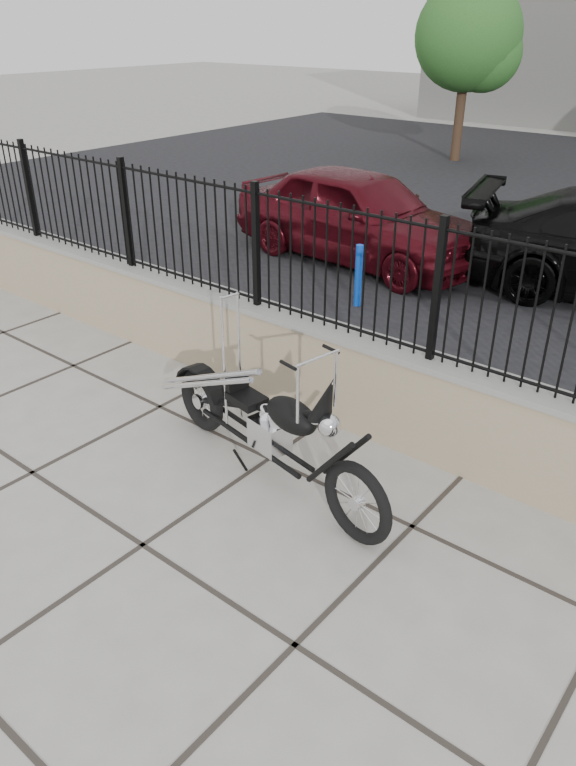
{
  "coord_description": "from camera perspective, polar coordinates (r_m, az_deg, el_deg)",
  "views": [
    {
      "loc": [
        3.41,
        -2.41,
        3.59
      ],
      "look_at": [
        0.13,
        1.61,
        0.79
      ],
      "focal_mm": 32.0,
      "sensor_mm": 36.0,
      "label": 1
    }
  ],
  "objects": [
    {
      "name": "ground_plane",
      "position": [
        5.5,
        -12.05,
        -13.12
      ],
      "size": [
        90.0,
        90.0,
        0.0
      ],
      "primitive_type": "plane",
      "color": "#99968E",
      "rests_on": "ground"
    },
    {
      "name": "retaining_wall",
      "position": [
        6.74,
        3.9,
        0.79
      ],
      "size": [
        14.0,
        0.36,
        0.96
      ],
      "primitive_type": "cube",
      "color": "gray",
      "rests_on": "ground_plane"
    },
    {
      "name": "iron_fence",
      "position": [
        6.31,
        4.23,
        9.51
      ],
      "size": [
        14.0,
        0.08,
        1.2
      ],
      "primitive_type": "cube",
      "color": "black",
      "rests_on": "retaining_wall"
    },
    {
      "name": "chopper_motorcycle",
      "position": [
        5.69,
        -1.91,
        -1.11
      ],
      "size": [
        2.68,
        0.96,
        1.59
      ],
      "primitive_type": null,
      "rotation": [
        0.0,
        0.0,
        -0.19
      ],
      "color": "black",
      "rests_on": "ground_plane"
    },
    {
      "name": "car_red",
      "position": [
        11.43,
        5.94,
        13.79
      ],
      "size": [
        4.52,
        2.1,
        1.5
      ],
      "primitive_type": "imported",
      "rotation": [
        0.0,
        0.0,
        1.49
      ],
      "color": "#480A12",
      "rests_on": "parking_lot"
    },
    {
      "name": "bollard_a",
      "position": [
        9.56,
        5.9,
        8.91
      ],
      "size": [
        0.13,
        0.13,
        0.87
      ],
      "primitive_type": "cylinder",
      "rotation": [
        0.0,
        0.0,
        -0.29
      ],
      "color": "#0C3CBD",
      "rests_on": "ground_plane"
    },
    {
      "name": "tree_left",
      "position": [
        20.52,
        14.88,
        26.62
      ],
      "size": [
        2.77,
        2.77,
        4.68
      ],
      "rotation": [
        0.0,
        0.0,
        -0.38
      ],
      "color": "#382619",
      "rests_on": "ground_plane"
    }
  ]
}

